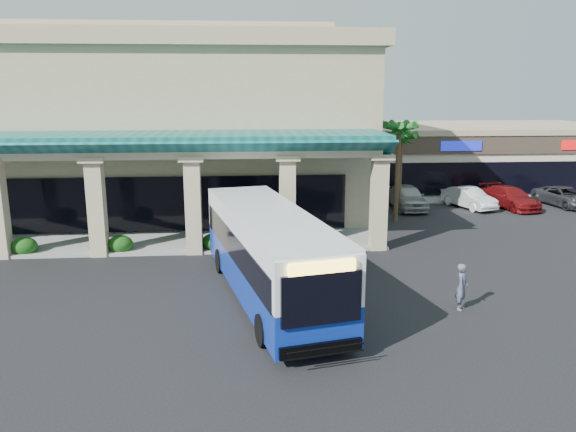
{
  "coord_description": "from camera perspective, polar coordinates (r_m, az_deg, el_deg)",
  "views": [
    {
      "loc": [
        -0.61,
        -21.25,
        7.82
      ],
      "look_at": [
        1.38,
        3.31,
        2.2
      ],
      "focal_mm": 35.0,
      "sensor_mm": 36.0,
      "label": 1
    }
  ],
  "objects": [
    {
      "name": "transit_bus",
      "position": [
        21.18,
        -1.95,
        -4.02
      ],
      "size": [
        5.27,
        12.33,
        3.36
      ],
      "primitive_type": null,
      "rotation": [
        0.0,
        0.0,
        0.21
      ],
      "color": "#0E2EA5",
      "rests_on": "ground"
    },
    {
      "name": "main_building",
      "position": [
        38.04,
        -16.04,
        9.12
      ],
      "size": [
        30.8,
        14.8,
        11.35
      ],
      "primitive_type": null,
      "color": "tan",
      "rests_on": "ground"
    },
    {
      "name": "car_red",
      "position": [
        40.31,
        21.63,
        1.77
      ],
      "size": [
        2.96,
        5.17,
        1.41
      ],
      "primitive_type": "imported",
      "rotation": [
        0.0,
        0.0,
        0.21
      ],
      "color": "maroon",
      "rests_on": "ground"
    },
    {
      "name": "palm_1",
      "position": [
        37.0,
        11.31,
        4.96
      ],
      "size": [
        2.4,
        2.4,
        5.8
      ],
      "primitive_type": null,
      "color": "#185C1B",
      "rests_on": "ground"
    },
    {
      "name": "arcade",
      "position": [
        29.43,
        -19.12,
        2.41
      ],
      "size": [
        30.0,
        6.2,
        5.7
      ],
      "primitive_type": null,
      "color": "#0E5757",
      "rests_on": "ground"
    },
    {
      "name": "car_white",
      "position": [
        39.33,
        17.9,
        1.78
      ],
      "size": [
        2.72,
        4.44,
        1.38
      ],
      "primitive_type": "imported",
      "rotation": [
        0.0,
        0.0,
        0.32
      ],
      "color": "white",
      "rests_on": "ground"
    },
    {
      "name": "broadleaf_tree",
      "position": [
        41.42,
        6.73,
        5.25
      ],
      "size": [
        2.6,
        2.6,
        4.81
      ],
      "primitive_type": null,
      "color": "#15440F",
      "rests_on": "ground"
    },
    {
      "name": "car_silver",
      "position": [
        37.98,
        12.01,
        1.92
      ],
      "size": [
        1.91,
        4.73,
        1.61
      ],
      "primitive_type": "imported",
      "rotation": [
        0.0,
        0.0,
        0.0
      ],
      "color": "#A6A6A6",
      "rests_on": "ground"
    },
    {
      "name": "pedestrian",
      "position": [
        21.27,
        17.25,
        -6.88
      ],
      "size": [
        0.68,
        0.74,
        1.71
      ],
      "primitive_type": "imported",
      "rotation": [
        0.0,
        0.0,
        1.01
      ],
      "color": "#52546C",
      "rests_on": "ground"
    },
    {
      "name": "strip_mall",
      "position": [
        49.22,
        17.71,
        5.98
      ],
      "size": [
        22.5,
        12.5,
        4.9
      ],
      "primitive_type": null,
      "color": "beige",
      "rests_on": "ground"
    },
    {
      "name": "car_gray",
      "position": [
        42.42,
        26.29,
        1.77
      ],
      "size": [
        2.95,
        4.97,
        1.3
      ],
      "primitive_type": "imported",
      "rotation": [
        0.0,
        0.0,
        0.18
      ],
      "color": "#34363C",
      "rests_on": "ground"
    },
    {
      "name": "palm_0",
      "position": [
        33.82,
        11.08,
        4.93
      ],
      "size": [
        2.4,
        2.4,
        6.6
      ],
      "primitive_type": null,
      "color": "#185C1B",
      "rests_on": "ground"
    },
    {
      "name": "ground",
      "position": [
        22.65,
        -2.82,
        -7.37
      ],
      "size": [
        110.0,
        110.0,
        0.0
      ],
      "primitive_type": "plane",
      "color": "black"
    }
  ]
}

